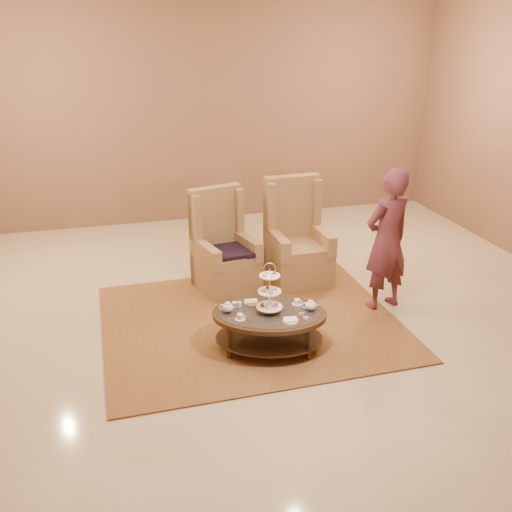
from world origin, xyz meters
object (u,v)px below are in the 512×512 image
object	(u,v)px
armchair_right	(296,247)
tea_table	(269,319)
person	(387,240)
armchair_left	(223,255)

from	to	relation	value
armchair_right	tea_table	bearing A→B (deg)	-119.15
armchair_right	person	distance (m)	1.31
armchair_left	armchair_right	size ratio (longest dim) A/B	0.94
tea_table	armchair_left	size ratio (longest dim) A/B	1.06
armchair_left	person	bearing A→B (deg)	-46.19
armchair_right	armchair_left	bearing A→B (deg)	176.28
person	tea_table	bearing A→B (deg)	4.53
tea_table	armchair_left	xyz separation A→B (m)	(-0.14, 1.62, 0.08)
armchair_left	person	world-z (taller)	person
tea_table	person	bearing A→B (deg)	37.10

